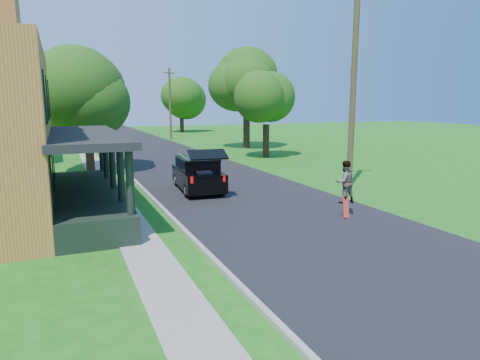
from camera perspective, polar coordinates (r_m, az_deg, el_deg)
name	(u,v)px	position (r m, az deg, el deg)	size (l,w,h in m)	color
ground	(318,233)	(14.43, 10.41, -7.00)	(140.00, 140.00, 0.00)	#196113
street	(172,160)	(32.68, -9.12, 2.63)	(8.00, 120.00, 0.02)	black
curb	(116,163)	(31.97, -16.19, 2.19)	(0.15, 120.00, 0.12)	#969792
sidewalk	(93,164)	(31.84, -18.96, 2.01)	(1.30, 120.00, 0.03)	gray
front_walk	(12,218)	(18.09, -28.12, -4.54)	(6.50, 1.20, 0.03)	gray
black_suv	(198,174)	(20.92, -5.64, 0.85)	(2.21, 4.89, 2.21)	black
skateboarder	(345,182)	(16.48, 13.78, -0.25)	(0.79, 0.62, 1.61)	black
skateboard	(346,207)	(16.40, 13.93, -3.51)	(0.40, 0.40, 0.88)	#9E190D
tree_left_mid	(85,90)	(28.10, -19.92, 11.26)	(6.54, 6.70, 7.88)	black
tree_left_far	(66,91)	(46.56, -22.17, 10.92)	(6.12, 5.87, 8.13)	black
tree_right_near	(266,100)	(33.81, 3.46, 10.58)	(5.25, 5.32, 6.95)	black
tree_right_mid	(246,79)	(40.94, 0.83, 13.37)	(7.32, 7.53, 9.71)	black
tree_right_far	(181,93)	(64.41, -7.90, 11.40)	(6.43, 6.38, 9.05)	black
utility_pole_near	(354,82)	(22.45, 14.91, 12.57)	(1.80, 0.31, 10.26)	#3F321D
utility_pole_far	(170,103)	(51.70, -9.31, 10.10)	(1.47, 0.60, 8.27)	#3F321D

